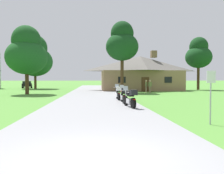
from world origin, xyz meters
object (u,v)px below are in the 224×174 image
(tree_left_far, at_px, (35,58))
(tree_left_near, at_px, (27,52))
(tree_right_of_lodge, at_px, (199,54))
(motorcycle_orange_second_in_row, at_px, (123,95))
(bystander_olive_shirt_near_lodge, at_px, (146,86))
(parked_black_suv_far_left, at_px, (27,84))
(motorcycle_black_nearest_to_camera, at_px, (130,98))
(tree_by_lodge_front, at_px, (122,43))
(bystander_olive_shirt_beside_signpost, at_px, (150,86))
(motorcycle_blue_farthest_in_row, at_px, (118,93))
(metal_signpost_roadside, at_px, (211,91))

(tree_left_far, height_order, tree_left_near, tree_left_far)
(tree_right_of_lodge, distance_m, tree_left_near, 27.09)
(motorcycle_orange_second_in_row, xyz_separation_m, tree_left_near, (-10.11, 11.00, 4.37))
(tree_left_near, bearing_deg, tree_left_far, 100.89)
(bystander_olive_shirt_near_lodge, height_order, parked_black_suv_far_left, bystander_olive_shirt_near_lodge)
(bystander_olive_shirt_near_lodge, xyz_separation_m, parked_black_suv_far_left, (-20.69, 17.51, -0.17))
(motorcycle_black_nearest_to_camera, bearing_deg, tree_by_lodge_front, 74.99)
(motorcycle_black_nearest_to_camera, height_order, tree_left_near, tree_left_near)
(tree_left_near, bearing_deg, tree_right_of_lodge, 19.25)
(motorcycle_orange_second_in_row, xyz_separation_m, tree_right_of_lodge, (15.45, 19.92, 5.39))
(motorcycle_black_nearest_to_camera, bearing_deg, tree_left_near, 117.40)
(motorcycle_orange_second_in_row, xyz_separation_m, bystander_olive_shirt_near_lodge, (4.86, 13.13, 0.33))
(tree_left_far, bearing_deg, tree_by_lodge_front, -40.76)
(tree_right_of_lodge, bearing_deg, bystander_olive_shirt_beside_signpost, -145.13)
(motorcycle_orange_second_in_row, relative_size, bystander_olive_shirt_near_lodge, 1.23)
(motorcycle_blue_farthest_in_row, bearing_deg, bystander_olive_shirt_near_lodge, 64.59)
(bystander_olive_shirt_near_lodge, relative_size, tree_right_of_lodge, 0.19)
(tree_by_lodge_front, height_order, parked_black_suv_far_left, tree_by_lodge_front)
(motorcycle_orange_second_in_row, height_order, bystander_olive_shirt_beside_signpost, bystander_olive_shirt_beside_signpost)
(motorcycle_blue_farthest_in_row, bearing_deg, tree_left_near, 139.85)
(bystander_olive_shirt_beside_signpost, xyz_separation_m, metal_signpost_roadside, (-2.88, -20.61, 0.40))
(bystander_olive_shirt_near_lodge, xyz_separation_m, tree_right_of_lodge, (10.59, 6.80, 5.06))
(metal_signpost_roadside, bearing_deg, motorcycle_black_nearest_to_camera, 114.67)
(motorcycle_orange_second_in_row, distance_m, tree_right_of_lodge, 25.78)
(bystander_olive_shirt_near_lodge, distance_m, tree_left_near, 15.65)
(tree_right_of_lodge, bearing_deg, tree_by_lodge_front, -155.28)
(motorcycle_blue_farthest_in_row, xyz_separation_m, tree_left_far, (-12.95, 23.64, 5.21))
(motorcycle_black_nearest_to_camera, xyz_separation_m, bystander_olive_shirt_near_lodge, (4.79, 15.72, 0.33))
(motorcycle_blue_farthest_in_row, bearing_deg, tree_by_lodge_front, 80.76)
(metal_signpost_roadside, relative_size, tree_by_lodge_front, 0.22)
(motorcycle_black_nearest_to_camera, height_order, motorcycle_blue_farthest_in_row, same)
(motorcycle_black_nearest_to_camera, xyz_separation_m, tree_left_near, (-10.18, 13.60, 4.37))
(tree_left_far, bearing_deg, motorcycle_blue_farthest_in_row, -61.29)
(bystander_olive_shirt_near_lodge, height_order, tree_by_lodge_front, tree_by_lodge_front)
(metal_signpost_roadside, distance_m, tree_by_lodge_front, 21.99)
(bystander_olive_shirt_near_lodge, distance_m, bystander_olive_shirt_beside_signpost, 0.53)
(motorcycle_black_nearest_to_camera, relative_size, metal_signpost_roadside, 0.97)
(bystander_olive_shirt_beside_signpost, relative_size, parked_black_suv_far_left, 0.34)
(bystander_olive_shirt_beside_signpost, distance_m, tree_left_near, 16.06)
(motorcycle_blue_farthest_in_row, distance_m, tree_left_far, 27.45)
(motorcycle_orange_second_in_row, bearing_deg, parked_black_suv_far_left, 117.71)
(motorcycle_orange_second_in_row, bearing_deg, metal_signpost_roadside, -72.11)
(motorcycle_blue_farthest_in_row, xyz_separation_m, tree_left_near, (-10.01, 8.40, 4.37))
(motorcycle_blue_farthest_in_row, height_order, tree_left_near, tree_left_near)
(bystander_olive_shirt_beside_signpost, bearing_deg, metal_signpost_roadside, -107.33)
(motorcycle_blue_farthest_in_row, height_order, tree_right_of_lodge, tree_right_of_lodge)
(metal_signpost_roadside, bearing_deg, tree_left_far, 114.49)
(tree_right_of_lodge, bearing_deg, bystander_olive_shirt_near_lodge, -147.28)
(motorcycle_black_nearest_to_camera, bearing_deg, tree_left_far, 105.02)
(motorcycle_orange_second_in_row, height_order, tree_by_lodge_front, tree_by_lodge_front)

